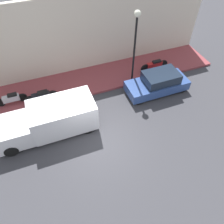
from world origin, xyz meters
TOP-DOWN VIEW (x-y plane):
  - ground_plane at (0.00, 0.00)m, footprint 60.00×60.00m
  - sidewalk at (4.98, 0.00)m, footprint 2.82×19.74m
  - building_facade at (6.54, 0.00)m, footprint 0.30×19.74m
  - parked_car at (2.50, -4.77)m, footprint 1.63×3.96m
  - delivery_van at (1.65, 2.27)m, footprint 1.93×5.19m
  - motorcycle_red at (4.36, -5.54)m, footprint 0.30×2.07m
  - scooter_silver at (4.46, 4.09)m, footprint 0.30×1.81m
  - motorcycle_black at (3.95, 2.37)m, footprint 0.30×2.00m
  - streetlamp at (3.83, -3.58)m, footprint 0.38×0.38m

SIDE VIEW (x-z plane):
  - ground_plane at x=0.00m, z-range 0.00..0.00m
  - sidewalk at x=4.98m, z-range 0.00..0.15m
  - scooter_silver at x=4.46m, z-range 0.19..0.90m
  - motorcycle_red at x=4.36m, z-range 0.20..0.96m
  - motorcycle_black at x=3.95m, z-range 0.20..1.00m
  - parked_car at x=2.50m, z-range -0.04..1.34m
  - delivery_van at x=1.65m, z-range 0.02..1.81m
  - building_facade at x=6.54m, z-range 0.00..5.14m
  - streetlamp at x=3.83m, z-range 1.07..5.80m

